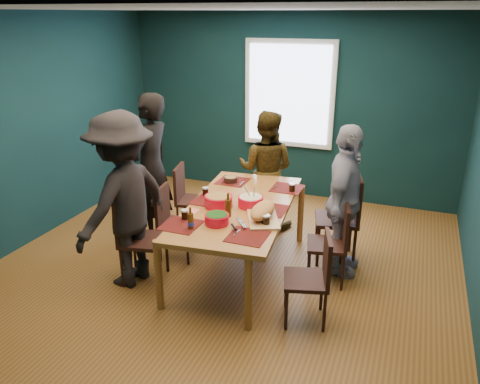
# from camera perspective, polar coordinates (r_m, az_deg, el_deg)

# --- Properties ---
(room) EXTENTS (5.01, 5.01, 2.71)m
(room) POSITION_cam_1_polar(r_m,az_deg,el_deg) (5.03, -0.74, 6.09)
(room) COLOR olive
(room) RESTS_ON ground
(dining_table) EXTENTS (1.22, 2.13, 0.78)m
(dining_table) POSITION_cam_1_polar(r_m,az_deg,el_deg) (4.94, -0.12, -2.40)
(dining_table) COLOR #A47631
(dining_table) RESTS_ON floor
(chair_left_far) EXTENTS (0.48, 0.48, 0.89)m
(chair_left_far) POSITION_cam_1_polar(r_m,az_deg,el_deg) (5.96, -6.47, -0.25)
(chair_left_far) COLOR black
(chair_left_far) RESTS_ON floor
(chair_left_mid) EXTENTS (0.44, 0.44, 0.85)m
(chair_left_mid) POSITION_cam_1_polar(r_m,az_deg,el_deg) (5.39, -8.46, -3.00)
(chair_left_mid) COLOR black
(chair_left_mid) RESTS_ON floor
(chair_left_near) EXTENTS (0.51, 0.51, 0.95)m
(chair_left_near) POSITION_cam_1_polar(r_m,az_deg,el_deg) (4.96, -12.76, -4.74)
(chair_left_near) COLOR black
(chair_left_near) RESTS_ON floor
(chair_right_far) EXTENTS (0.56, 0.56, 1.02)m
(chair_right_far) POSITION_cam_1_polar(r_m,az_deg,el_deg) (5.34, 12.78, -2.36)
(chair_right_far) COLOR black
(chair_right_far) RESTS_ON floor
(chair_right_mid) EXTENTS (0.47, 0.47, 0.87)m
(chair_right_mid) POSITION_cam_1_polar(r_m,az_deg,el_deg) (4.91, 11.55, -5.50)
(chair_right_mid) COLOR black
(chair_right_mid) RESTS_ON floor
(chair_right_near) EXTENTS (0.48, 0.48, 0.87)m
(chair_right_near) POSITION_cam_1_polar(r_m,az_deg,el_deg) (4.28, 9.19, -9.63)
(chair_right_near) COLOR black
(chair_right_near) RESTS_ON floor
(person_far_left) EXTENTS (0.47, 0.68, 1.81)m
(person_far_left) POSITION_cam_1_polar(r_m,az_deg,el_deg) (5.77, -10.77, 2.89)
(person_far_left) COLOR black
(person_far_left) RESTS_ON floor
(person_back) EXTENTS (0.77, 0.61, 1.54)m
(person_back) POSITION_cam_1_polar(r_m,az_deg,el_deg) (6.06, 3.16, 2.73)
(person_back) COLOR black
(person_back) RESTS_ON floor
(person_right) EXTENTS (0.41, 0.96, 1.64)m
(person_right) POSITION_cam_1_polar(r_m,az_deg,el_deg) (5.01, 12.58, -1.15)
(person_right) COLOR white
(person_right) RESTS_ON floor
(person_near_left) EXTENTS (0.87, 1.27, 1.81)m
(person_near_left) POSITION_cam_1_polar(r_m,az_deg,el_deg) (4.82, -14.03, -1.06)
(person_near_left) COLOR black
(person_near_left) RESTS_ON floor
(bowl_salad) EXTENTS (0.30, 0.30, 0.12)m
(bowl_salad) POSITION_cam_1_polar(r_m,az_deg,el_deg) (4.86, -2.62, -1.06)
(bowl_salad) COLOR red
(bowl_salad) RESTS_ON dining_table
(bowl_dumpling) EXTENTS (0.27, 0.27, 0.25)m
(bowl_dumpling) POSITION_cam_1_polar(r_m,az_deg,el_deg) (4.86, 1.30, -1.09)
(bowl_dumpling) COLOR red
(bowl_dumpling) RESTS_ON dining_table
(bowl_herbs) EXTENTS (0.24, 0.24, 0.10)m
(bowl_herbs) POSITION_cam_1_polar(r_m,az_deg,el_deg) (4.47, -2.84, -3.27)
(bowl_herbs) COLOR red
(bowl_herbs) RESTS_ON dining_table
(cutting_board) EXTENTS (0.49, 0.72, 0.16)m
(cutting_board) POSITION_cam_1_polar(r_m,az_deg,el_deg) (4.57, 2.77, -2.46)
(cutting_board) COLOR tan
(cutting_board) RESTS_ON dining_table
(small_bowl) EXTENTS (0.16, 0.16, 0.07)m
(small_bowl) POSITION_cam_1_polar(r_m,az_deg,el_deg) (5.56, -1.16, 1.56)
(small_bowl) COLOR black
(small_bowl) RESTS_ON dining_table
(beer_bottle_a) EXTENTS (0.06, 0.06, 0.21)m
(beer_bottle_a) POSITION_cam_1_polar(r_m,az_deg,el_deg) (4.38, -6.04, -3.55)
(beer_bottle_a) COLOR #442B0C
(beer_bottle_a) RESTS_ON dining_table
(beer_bottle_b) EXTENTS (0.06, 0.06, 0.24)m
(beer_bottle_b) POSITION_cam_1_polar(r_m,az_deg,el_deg) (4.62, -1.45, -1.88)
(beer_bottle_b) COLOR #442B0C
(beer_bottle_b) RESTS_ON dining_table
(cola_glass_a) EXTENTS (0.07, 0.07, 0.10)m
(cola_glass_a) POSITION_cam_1_polar(r_m,az_deg,el_deg) (4.59, -6.73, -2.70)
(cola_glass_a) COLOR black
(cola_glass_a) RESTS_ON dining_table
(cola_glass_b) EXTENTS (0.08, 0.08, 0.11)m
(cola_glass_b) POSITION_cam_1_polar(r_m,az_deg,el_deg) (4.43, 3.18, -3.41)
(cola_glass_b) COLOR black
(cola_glass_b) RESTS_ON dining_table
(cola_glass_c) EXTENTS (0.07, 0.07, 0.10)m
(cola_glass_c) POSITION_cam_1_polar(r_m,az_deg,el_deg) (5.30, 6.37, 0.60)
(cola_glass_c) COLOR black
(cola_glass_c) RESTS_ON dining_table
(cola_glass_d) EXTENTS (0.07, 0.07, 0.10)m
(cola_glass_d) POSITION_cam_1_polar(r_m,az_deg,el_deg) (5.16, -4.23, 0.11)
(cola_glass_d) COLOR black
(cola_glass_d) RESTS_ON dining_table
(napkin_a) EXTENTS (0.16, 0.16, 0.00)m
(napkin_a) POSITION_cam_1_polar(r_m,az_deg,el_deg) (4.83, 3.82, -2.01)
(napkin_a) COLOR #F77168
(napkin_a) RESTS_ON dining_table
(napkin_b) EXTENTS (0.13, 0.13, 0.00)m
(napkin_b) POSITION_cam_1_polar(r_m,az_deg,el_deg) (4.80, -5.94, -2.29)
(napkin_b) COLOR #F77168
(napkin_b) RESTS_ON dining_table
(napkin_c) EXTENTS (0.13, 0.13, 0.00)m
(napkin_c) POSITION_cam_1_polar(r_m,az_deg,el_deg) (4.24, 1.62, -5.47)
(napkin_c) COLOR #F77168
(napkin_c) RESTS_ON dining_table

